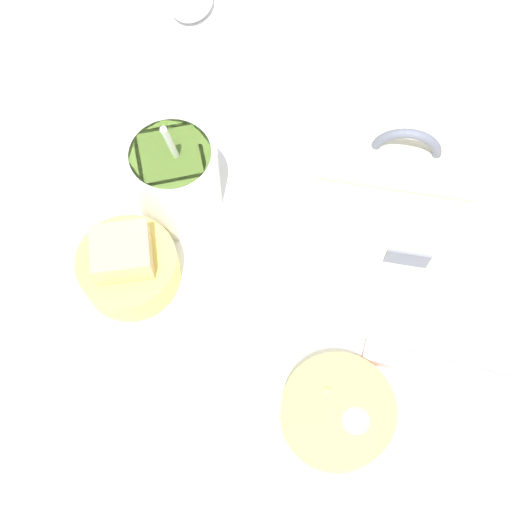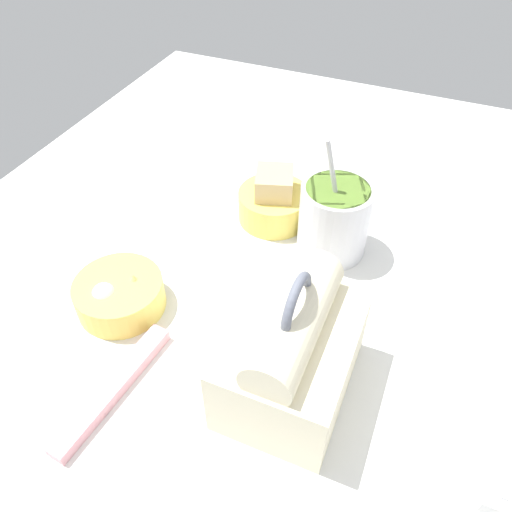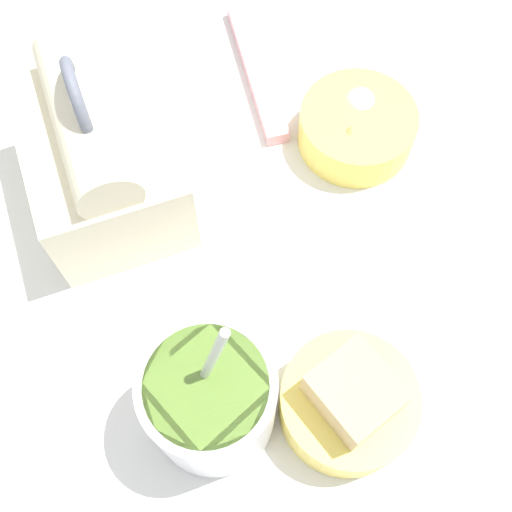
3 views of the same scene
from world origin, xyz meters
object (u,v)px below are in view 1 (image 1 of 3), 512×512
(lunch_bag, at_px, (391,190))
(bento_bowl_sandwich, at_px, (128,266))
(soup_cup, at_px, (175,179))
(bento_bowl_snacks, at_px, (337,412))
(chopstick_case, at_px, (448,373))
(computer_mouse, at_px, (191,1))
(keyboard, at_px, (336,33))

(lunch_bag, height_order, bento_bowl_sandwich, lunch_bag)
(lunch_bag, distance_m, soup_cup, 0.25)
(bento_bowl_snacks, relative_size, chopstick_case, 0.62)
(lunch_bag, relative_size, computer_mouse, 2.18)
(soup_cup, relative_size, bento_bowl_sandwich, 1.65)
(soup_cup, bearing_deg, chopstick_case, -25.49)
(lunch_bag, xyz_separation_m, chopstick_case, (0.09, -0.19, -0.06))
(soup_cup, bearing_deg, lunch_bag, 5.72)
(soup_cup, height_order, bento_bowl_sandwich, soup_cup)
(keyboard, relative_size, lunch_bag, 1.71)
(lunch_bag, distance_m, bento_bowl_sandwich, 0.31)
(soup_cup, relative_size, bento_bowl_snacks, 1.58)
(keyboard, distance_m, soup_cup, 0.34)
(computer_mouse, bearing_deg, bento_bowl_snacks, -63.17)
(lunch_bag, bearing_deg, keyboard, 108.27)
(bento_bowl_sandwich, distance_m, bento_bowl_snacks, 0.28)
(keyboard, relative_size, chopstick_case, 1.60)
(keyboard, height_order, bento_bowl_sandwich, bento_bowl_sandwich)
(bento_bowl_sandwich, xyz_separation_m, computer_mouse, (-0.02, 0.43, -0.02))
(soup_cup, distance_m, bento_bowl_snacks, 0.32)
(bento_bowl_snacks, bearing_deg, lunch_bag, 83.99)
(bento_bowl_sandwich, relative_size, bento_bowl_snacks, 0.96)
(bento_bowl_snacks, bearing_deg, computer_mouse, 116.83)
(soup_cup, relative_size, computer_mouse, 2.28)
(keyboard, distance_m, computer_mouse, 0.21)
(bento_bowl_sandwich, height_order, computer_mouse, bento_bowl_sandwich)
(lunch_bag, bearing_deg, bento_bowl_snacks, -96.01)
(keyboard, xyz_separation_m, computer_mouse, (-0.21, 0.02, 0.00))
(lunch_bag, bearing_deg, computer_mouse, 135.80)
(soup_cup, height_order, bento_bowl_snacks, soup_cup)
(soup_cup, distance_m, computer_mouse, 0.33)
(lunch_bag, relative_size, chopstick_case, 0.94)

